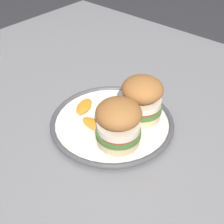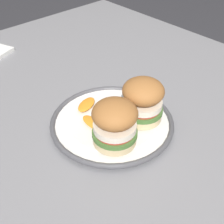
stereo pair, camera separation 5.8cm
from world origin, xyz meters
TOP-DOWN VIEW (x-y plane):
  - dining_table at (0.00, 0.00)m, footprint 1.33×1.04m
  - dinner_plate at (-0.02, 0.06)m, footprint 0.28×0.28m
  - sandwich_half_left at (-0.06, -0.00)m, footprint 0.11×0.11m
  - sandwich_half_right at (-0.07, 0.10)m, footprint 0.09×0.09m
  - orange_peel_curled at (0.01, 0.03)m, footprint 0.07×0.07m
  - orange_peel_strip_long at (0.06, 0.07)m, footprint 0.05×0.07m
  - orange_peel_strip_short at (0.00, 0.10)m, footprint 0.07×0.03m

SIDE VIEW (x-z plane):
  - dining_table at x=0.00m, z-range 0.28..1.00m
  - dinner_plate at x=-0.02m, z-range 0.72..0.74m
  - orange_peel_strip_long at x=0.06m, z-range 0.74..0.75m
  - orange_peel_strip_short at x=0.00m, z-range 0.74..0.75m
  - orange_peel_curled at x=0.01m, z-range 0.74..0.75m
  - sandwich_half_left at x=-0.06m, z-range 0.74..0.84m
  - sandwich_half_right at x=-0.07m, z-range 0.74..0.84m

